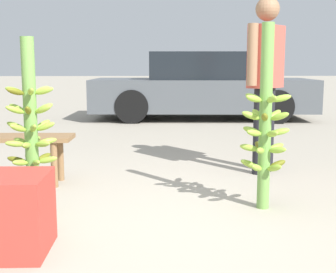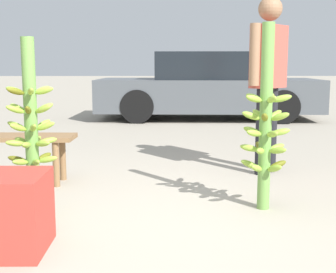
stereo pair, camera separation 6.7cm
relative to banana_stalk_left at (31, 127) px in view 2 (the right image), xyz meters
name	(u,v)px [view 2 (the right image)]	position (x,y,z in m)	size (l,w,h in m)	color
ground_plane	(149,233)	(0.85, -0.40, -0.65)	(80.00, 80.00, 0.00)	#A89E8C
banana_stalk_left	(31,127)	(0.00, 0.00, 0.00)	(0.37, 0.37, 1.28)	#6B9E47
banana_stalk_center	(265,124)	(1.71, 0.12, 0.00)	(0.38, 0.38, 1.39)	#6B9E47
vendor_person	(268,69)	(1.98, 1.30, 0.40)	(0.49, 0.52, 1.74)	black
parked_car	(210,87)	(1.90, 6.05, -0.01)	(4.40, 1.89, 1.32)	#4C5156
produce_crate	(6,213)	(0.02, -0.68, -0.42)	(0.46, 0.46, 0.46)	#B2382D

